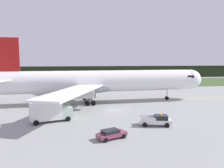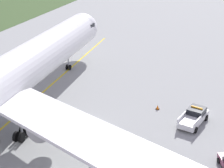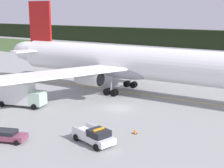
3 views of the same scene
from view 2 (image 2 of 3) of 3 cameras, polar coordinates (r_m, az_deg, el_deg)
The scene contains 5 objects.
ground at distance 43.31m, azimuth -4.54°, elevation -6.70°, with size 320.00×320.00×0.00m, color gray.
taxiway_centerline_main at distance 46.14m, azimuth -15.98°, elevation -5.60°, with size 76.69×0.30×0.01m, color yellow.
airliner at distance 43.41m, azimuth -17.17°, elevation 0.24°, with size 58.20×47.85×16.11m.
ops_pickup_truck at distance 44.35m, azimuth 13.11°, elevation -5.19°, with size 5.60×3.37×1.94m.
apron_cone at distance 47.16m, azimuth 7.38°, elevation -3.73°, with size 0.51×0.51×0.64m.
Camera 2 is at (-34.16, -15.39, 21.74)m, focal length 56.54 mm.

